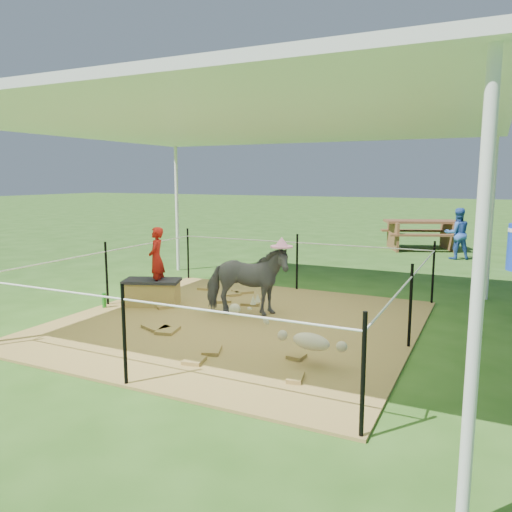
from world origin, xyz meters
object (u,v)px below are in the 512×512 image
at_px(straw_bale, 152,293).
at_px(distant_person, 457,234).
at_px(pony, 247,281).
at_px(woman, 156,252).
at_px(green_bottle, 104,300).
at_px(foal, 311,339).
at_px(picnic_table_near, 421,235).

height_order(straw_bale, distant_person, distant_person).
bearing_deg(straw_bale, pony, 3.09).
bearing_deg(woman, straw_bale, -111.25).
relative_size(straw_bale, woman, 0.83).
relative_size(pony, distant_person, 0.94).
xyz_separation_m(green_bottle, foal, (3.58, -0.87, 0.18)).
bearing_deg(distant_person, woman, 37.20).
bearing_deg(woman, picnic_table_near, 140.26).
distance_m(woman, foal, 3.26).
xyz_separation_m(green_bottle, distant_person, (4.42, 7.33, 0.48)).
xyz_separation_m(woman, pony, (1.48, 0.09, -0.33)).
xyz_separation_m(pony, foal, (1.45, -1.40, -0.21)).
xyz_separation_m(straw_bale, pony, (1.58, 0.09, 0.32)).
bearing_deg(woman, pony, 72.05).
height_order(pony, foal, pony).
bearing_deg(pony, woman, 72.20).
distance_m(pony, foal, 2.03).
distance_m(woman, green_bottle, 1.07).
relative_size(picnic_table_near, distant_person, 1.55).
bearing_deg(woman, green_bottle, -76.56).
bearing_deg(pony, picnic_table_near, -29.97).
xyz_separation_m(woman, green_bottle, (-0.65, -0.45, -0.72)).
xyz_separation_m(picnic_table_near, distant_person, (1.02, -1.35, 0.22)).
xyz_separation_m(straw_bale, picnic_table_near, (2.85, 8.23, 0.20)).
distance_m(foal, picnic_table_near, 9.55).
xyz_separation_m(woman, distant_person, (3.77, 6.88, -0.23)).
bearing_deg(woman, distant_person, 130.05).
relative_size(woman, pony, 0.81).
relative_size(foal, picnic_table_near, 0.53).
height_order(foal, distant_person, distant_person).
bearing_deg(foal, pony, 149.56).
bearing_deg(distant_person, foal, 60.07).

